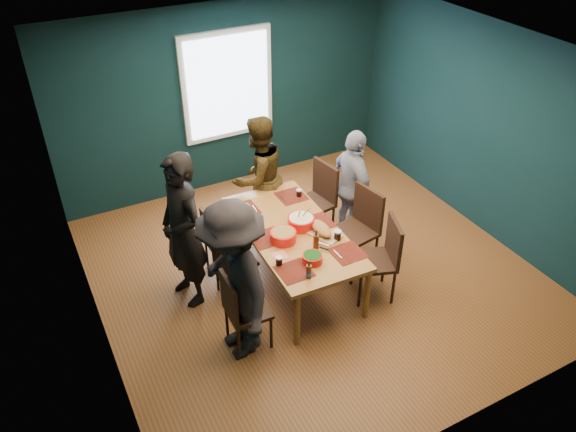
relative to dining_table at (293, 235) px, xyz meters
name	(u,v)px	position (x,y,z in m)	size (l,w,h in m)	color
room	(303,165)	(0.30, 0.31, 0.69)	(5.01, 5.01, 2.71)	brown
dining_table	(293,235)	(0.00, 0.00, 0.00)	(1.06, 2.01, 0.75)	#A57631
chair_left_far	(217,238)	(-0.71, 0.58, -0.18)	(0.40, 0.40, 0.86)	black
chair_left_mid	(230,261)	(-0.73, 0.12, -0.19)	(0.47, 0.47, 0.85)	black
chair_left_near	(239,307)	(-0.96, -0.65, -0.15)	(0.43, 0.43, 0.92)	black
chair_right_far	(318,195)	(0.76, 0.72, -0.08)	(0.53, 0.53, 1.03)	black
chair_right_mid	(361,223)	(0.90, -0.06, -0.08)	(0.54, 0.54, 1.04)	black
chair_right_near	(383,254)	(0.80, -0.66, -0.10)	(0.58, 0.58, 1.00)	black
person_far_left	(183,232)	(-1.18, 0.32, 0.24)	(0.67, 0.44, 1.85)	black
person_back	(258,177)	(0.11, 1.15, 0.14)	(0.80, 0.62, 1.65)	black
person_right	(353,187)	(1.09, 0.44, 0.09)	(0.91, 0.38, 1.55)	white
person_near_left	(234,283)	(-1.00, -0.67, 0.22)	(1.16, 0.67, 1.80)	black
bowl_salad	(283,236)	(-0.18, -0.12, 0.14)	(0.29, 0.29, 0.12)	red
bowl_dumpling	(301,222)	(0.12, 0.02, 0.14)	(0.31, 0.31, 0.29)	red
bowl_herbs	(312,258)	(-0.08, -0.59, 0.12)	(0.22, 0.22, 0.10)	red
cutting_board	(321,230)	(0.25, -0.21, 0.13)	(0.38, 0.58, 0.12)	tan
small_bowl	(244,208)	(-0.33, 0.63, 0.11)	(0.17, 0.17, 0.07)	black
beer_bottle_a	(309,272)	(-0.24, -0.79, 0.15)	(0.06, 0.06, 0.22)	#4A210D
beer_bottle_b	(316,241)	(0.07, -0.41, 0.17)	(0.06, 0.06, 0.25)	#4A210D
cola_glass_a	(279,261)	(-0.42, -0.47, 0.13)	(0.07, 0.07, 0.10)	black
cola_glass_b	(338,235)	(0.36, -0.38, 0.13)	(0.08, 0.08, 0.12)	black
cola_glass_c	(299,193)	(0.41, 0.60, 0.12)	(0.07, 0.07, 0.10)	black
cola_glass_d	(255,235)	(-0.45, 0.05, 0.13)	(0.08, 0.08, 0.11)	black
napkin_a	(323,221)	(0.39, -0.01, 0.07)	(0.15, 0.15, 0.00)	#E86E61
napkin_b	(280,256)	(-0.34, -0.35, 0.07)	(0.16, 0.16, 0.00)	#E86E61
napkin_c	(354,257)	(0.35, -0.73, 0.07)	(0.15, 0.15, 0.00)	#E86E61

